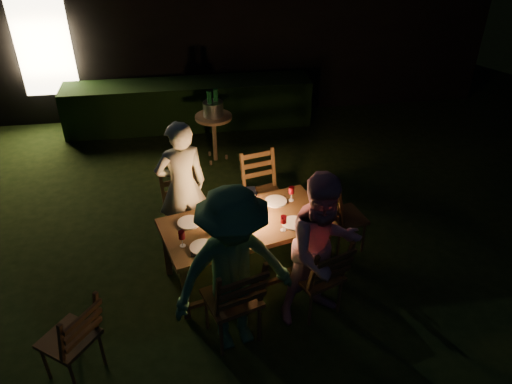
{
  "coord_description": "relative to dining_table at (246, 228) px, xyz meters",
  "views": [
    {
      "loc": [
        -0.52,
        -4.42,
        3.84
      ],
      "look_at": [
        0.13,
        0.01,
        0.93
      ],
      "focal_mm": 35.0,
      "sensor_mm": 36.0,
      "label": 1
    }
  ],
  "objects": [
    {
      "name": "garden_envelope",
      "position": [
        0.0,
        6.39,
        0.93
      ],
      "size": [
        40.0,
        40.0,
        3.2
      ],
      "color": "black",
      "rests_on": "ground"
    },
    {
      "name": "dining_table",
      "position": [
        0.0,
        0.0,
        0.0
      ],
      "size": [
        1.9,
        1.28,
        0.72
      ],
      "rotation": [
        0.0,
        0.0,
        0.26
      ],
      "color": "#50311A",
      "rests_on": "ground"
    },
    {
      "name": "chair_near_left",
      "position": [
        -0.24,
        -0.86,
        -0.33
      ],
      "size": [
        0.61,
        0.63,
        1.07
      ],
      "rotation": [
        0.0,
        0.0,
        0.32
      ],
      "color": "#50311A",
      "rests_on": "ground"
    },
    {
      "name": "chair_near_right",
      "position": [
        0.64,
        -0.63,
        -0.35
      ],
      "size": [
        0.59,
        0.6,
        0.99
      ],
      "rotation": [
        0.0,
        0.0,
        0.38
      ],
      "color": "#50311A",
      "rests_on": "ground"
    },
    {
      "name": "chair_far_left",
      "position": [
        -0.63,
        0.63,
        -0.35
      ],
      "size": [
        0.55,
        0.58,
        1.0
      ],
      "rotation": [
        0.0,
        0.0,
        3.39
      ],
      "color": "#50311A",
      "rests_on": "ground"
    },
    {
      "name": "chair_far_right",
      "position": [
        0.33,
        0.89,
        -0.35
      ],
      "size": [
        0.55,
        0.57,
        1.0
      ],
      "rotation": [
        0.0,
        0.0,
        3.38
      ],
      "color": "#50311A",
      "rests_on": "ground"
    },
    {
      "name": "chair_end",
      "position": [
        1.19,
        0.32,
        -0.36
      ],
      "size": [
        0.54,
        0.52,
        0.96
      ],
      "rotation": [
        0.0,
        0.0,
        -1.34
      ],
      "color": "#50311A",
      "rests_on": "ground"
    },
    {
      "name": "chair_spare",
      "position": [
        -1.67,
        -1.08,
        -0.36
      ],
      "size": [
        0.62,
        0.61,
        0.96
      ],
      "rotation": [
        0.0,
        0.0,
        0.93
      ],
      "color": "#50311A",
      "rests_on": "ground"
    },
    {
      "name": "person_house_side",
      "position": [
        -0.65,
        0.68,
        0.15
      ],
      "size": [
        0.67,
        0.52,
        1.61
      ],
      "primitive_type": "imported",
      "rotation": [
        0.0,
        0.0,
        3.4
      ],
      "color": "#EAEBC8",
      "rests_on": "ground"
    },
    {
      "name": "person_opp_right",
      "position": [
        0.65,
        -0.68,
        0.17
      ],
      "size": [
        0.93,
        0.81,
        1.64
      ],
      "primitive_type": "imported",
      "rotation": [
        0.0,
        0.0,
        0.26
      ],
      "color": "#CB8B9E",
      "rests_on": "ground"
    },
    {
      "name": "person_opp_left",
      "position": [
        -0.22,
        -0.91,
        0.21
      ],
      "size": [
        1.24,
        0.9,
        1.72
      ],
      "primitive_type": "imported",
      "rotation": [
        0.0,
        0.0,
        0.26
      ],
      "color": "#387046",
      "rests_on": "ground"
    },
    {
      "name": "lantern",
      "position": [
        0.04,
        0.06,
        0.23
      ],
      "size": [
        0.16,
        0.16,
        0.35
      ],
      "color": "white",
      "rests_on": "dining_table"
    },
    {
      "name": "plate_far_left",
      "position": [
        -0.59,
        0.07,
        0.08
      ],
      "size": [
        0.25,
        0.25,
        0.01
      ],
      "primitive_type": "cylinder",
      "color": "white",
      "rests_on": "dining_table"
    },
    {
      "name": "plate_near_left",
      "position": [
        -0.47,
        -0.35,
        0.08
      ],
      "size": [
        0.25,
        0.25,
        0.01
      ],
      "primitive_type": "cylinder",
      "color": "white",
      "rests_on": "dining_table"
    },
    {
      "name": "plate_far_right",
      "position": [
        0.38,
        0.33,
        0.08
      ],
      "size": [
        0.25,
        0.25,
        0.01
      ],
      "primitive_type": "cylinder",
      "color": "white",
      "rests_on": "dining_table"
    },
    {
      "name": "plate_near_right",
      "position": [
        0.49,
        -0.1,
        0.08
      ],
      "size": [
        0.25,
        0.25,
        0.01
      ],
      "primitive_type": "cylinder",
      "color": "white",
      "rests_on": "dining_table"
    },
    {
      "name": "wineglass_a",
      "position": [
        -0.36,
        0.19,
        0.16
      ],
      "size": [
        0.06,
        0.06,
        0.18
      ],
      "primitive_type": null,
      "color": "#59070F",
      "rests_on": "dining_table"
    },
    {
      "name": "wineglass_b",
      "position": [
        -0.66,
        -0.3,
        0.16
      ],
      "size": [
        0.06,
        0.06,
        0.18
      ],
      "primitive_type": null,
      "color": "#59070F",
      "rests_on": "dining_table"
    },
    {
      "name": "wineglass_c",
      "position": [
        0.36,
        -0.19,
        0.16
      ],
      "size": [
        0.06,
        0.06,
        0.18
      ],
      "primitive_type": null,
      "color": "#59070F",
      "rests_on": "dining_table"
    },
    {
      "name": "wineglass_d",
      "position": [
        0.55,
        0.33,
        0.16
      ],
      "size": [
        0.06,
        0.06,
        0.18
      ],
      "primitive_type": null,
      "color": "#59070F",
      "rests_on": "dining_table"
    },
    {
      "name": "wineglass_e",
      "position": [
        -0.02,
        -0.32,
        0.16
      ],
      "size": [
        0.06,
        0.06,
        0.18
      ],
      "primitive_type": null,
      "color": "silver",
      "rests_on": "dining_table"
    },
    {
      "name": "bottle_table",
      "position": [
        -0.24,
        -0.06,
        0.21
      ],
      "size": [
        0.07,
        0.07,
        0.28
      ],
      "primitive_type": "cylinder",
      "color": "#0F471E",
      "rests_on": "dining_table"
    },
    {
      "name": "napkin_left",
      "position": [
        -0.06,
        -0.35,
        0.08
      ],
      "size": [
        0.18,
        0.14,
        0.01
      ],
      "primitive_type": "cube",
      "color": "red",
      "rests_on": "dining_table"
    },
    {
      "name": "napkin_right",
      "position": [
        0.61,
        -0.15,
        0.08
      ],
      "size": [
        0.18,
        0.14,
        0.01
      ],
      "primitive_type": "cube",
      "color": "red",
      "rests_on": "dining_table"
    },
    {
      "name": "phone",
      "position": [
        -0.52,
        -0.45,
        0.08
      ],
      "size": [
        0.14,
        0.07,
        0.01
      ],
      "primitive_type": "cube",
      "color": "black",
      "rests_on": "dining_table"
    },
    {
      "name": "side_table",
      "position": [
        -0.14,
        2.68,
        0.01
      ],
      "size": [
        0.56,
        0.56,
        0.75
      ],
      "color": "olive",
      "rests_on": "ground"
    },
    {
      "name": "ice_bucket",
      "position": [
        -0.14,
        2.68,
        0.21
      ],
      "size": [
        0.3,
        0.3,
        0.22
      ],
      "primitive_type": "cylinder",
      "color": "#A5A8AD",
      "rests_on": "side_table"
    },
    {
      "name": "bottle_bucket_a",
      "position": [
        -0.19,
        2.64,
        0.26
      ],
      "size": [
        0.07,
        0.07,
        0.32
      ],
      "primitive_type": "cylinder",
      "color": "#0F471E",
      "rests_on": "side_table"
    },
    {
      "name": "bottle_bucket_b",
      "position": [
        -0.09,
        2.72,
        0.26
      ],
      "size": [
        0.07,
        0.07,
        0.32
      ],
      "primitive_type": "cylinder",
      "color": "#0F471E",
      "rests_on": "side_table"
    }
  ]
}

